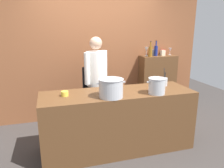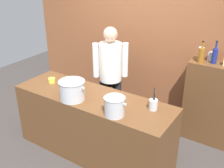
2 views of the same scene
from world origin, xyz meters
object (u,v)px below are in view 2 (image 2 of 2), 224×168
(stockpot_large, at_px, (72,90))
(stockpot_small, at_px, (115,106))
(wine_bottle_cobalt, at_px, (215,55))
(spice_tin_silver, at_px, (212,57))
(butter_jar, at_px, (52,80))
(wine_bottle_amber, at_px, (201,55))
(utensil_crock, at_px, (153,104))
(chef, at_px, (110,72))
(wine_glass_wide, at_px, (201,51))

(stockpot_large, bearing_deg, stockpot_small, -2.86)
(wine_bottle_cobalt, xyz_separation_m, spice_tin_silver, (-0.05, 0.08, -0.05))
(stockpot_large, height_order, butter_jar, stockpot_large)
(butter_jar, bearing_deg, stockpot_small, -11.64)
(wine_bottle_amber, bearing_deg, spice_tin_silver, 55.04)
(utensil_crock, relative_size, spice_tin_silver, 2.23)
(butter_jar, xyz_separation_m, wine_bottle_cobalt, (1.95, 1.15, 0.41))
(butter_jar, height_order, wine_bottle_cobalt, wine_bottle_cobalt)
(chef, bearing_deg, utensil_crock, 114.57)
(stockpot_large, bearing_deg, butter_jar, 159.22)
(wine_glass_wide, bearing_deg, chef, -155.87)
(stockpot_large, height_order, stockpot_small, stockpot_large)
(stockpot_small, xyz_separation_m, utensil_crock, (0.32, 0.35, -0.05))
(wine_bottle_amber, bearing_deg, utensil_crock, -102.90)
(utensil_crock, relative_size, wine_bottle_cobalt, 0.91)
(stockpot_large, relative_size, wine_glass_wide, 2.13)
(spice_tin_silver, bearing_deg, chef, -156.57)
(wine_glass_wide, bearing_deg, stockpot_large, -129.43)
(wine_bottle_cobalt, distance_m, wine_glass_wide, 0.20)
(wine_bottle_cobalt, bearing_deg, utensil_crock, -110.02)
(butter_jar, xyz_separation_m, wine_bottle_amber, (1.79, 1.08, 0.41))
(butter_jar, height_order, spice_tin_silver, spice_tin_silver)
(stockpot_large, distance_m, butter_jar, 0.64)
(stockpot_large, distance_m, wine_bottle_amber, 1.81)
(chef, bearing_deg, wine_bottle_amber, 163.68)
(stockpot_large, xyz_separation_m, butter_jar, (-0.59, 0.22, -0.09))
(chef, relative_size, spice_tin_silver, 12.97)
(stockpot_small, bearing_deg, wine_bottle_amber, 67.94)
(stockpot_large, xyz_separation_m, wine_glass_wide, (1.16, 1.41, 0.34))
(stockpot_small, bearing_deg, spice_tin_silver, 66.49)
(chef, relative_size, stockpot_large, 4.22)
(butter_jar, relative_size, spice_tin_silver, 0.78)
(wine_bottle_cobalt, distance_m, spice_tin_silver, 0.11)
(utensil_crock, height_order, butter_jar, utensil_crock)
(stockpot_small, relative_size, wine_glass_wide, 1.65)
(stockpot_small, bearing_deg, wine_glass_wide, 70.75)
(stockpot_small, distance_m, wine_glass_wide, 1.57)
(wine_bottle_cobalt, bearing_deg, stockpot_large, -134.63)
(stockpot_small, relative_size, wine_bottle_amber, 1.00)
(wine_bottle_amber, relative_size, spice_tin_silver, 2.38)
(chef, distance_m, butter_jar, 0.88)
(utensil_crock, distance_m, butter_jar, 1.57)
(stockpot_small, height_order, wine_glass_wide, wine_glass_wide)
(wine_bottle_cobalt, height_order, wine_bottle_amber, wine_bottle_cobalt)
(chef, bearing_deg, wine_glass_wide, 168.68)
(wine_bottle_cobalt, bearing_deg, chef, -160.36)
(chef, relative_size, wine_bottle_cobalt, 5.28)
(butter_jar, bearing_deg, wine_bottle_amber, 31.18)
(utensil_crock, bearing_deg, wine_bottle_cobalt, 69.98)
(utensil_crock, height_order, wine_bottle_amber, wine_bottle_amber)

